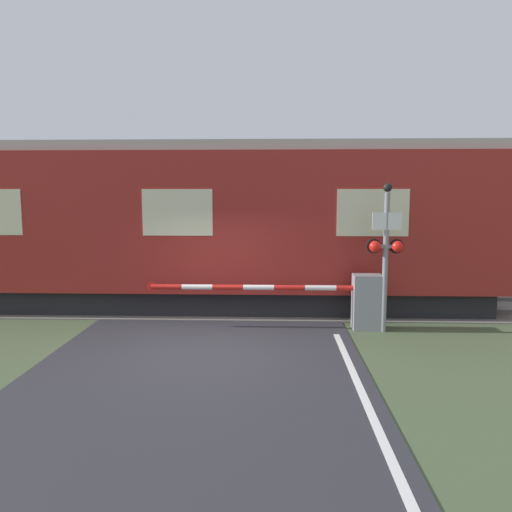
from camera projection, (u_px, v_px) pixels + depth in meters
name	position (u px, v px, depth m)	size (l,w,h in m)	color
ground_plane	(207.00, 349.00, 9.26)	(80.00, 80.00, 0.00)	#475638
track_bed	(226.00, 305.00, 12.85)	(36.00, 3.20, 0.13)	slate
train	(189.00, 225.00, 12.62)	(15.70, 3.02, 4.06)	black
crossing_barrier	(350.00, 300.00, 10.58)	(5.01, 0.44, 1.17)	gray
signal_post	(386.00, 248.00, 10.22)	(0.76, 0.26, 3.08)	gray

